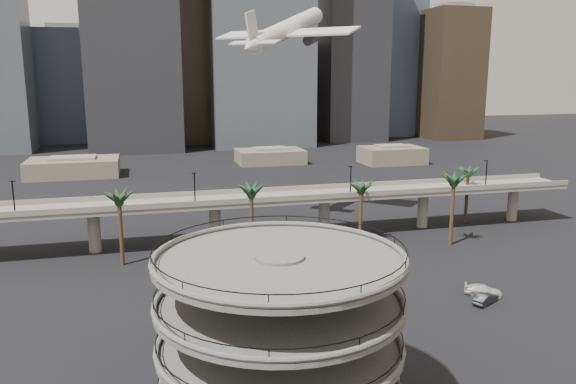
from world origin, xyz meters
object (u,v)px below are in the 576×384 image
object	(u,v)px
parking_ramp	(280,324)
car_b	(485,299)
overpass	(271,202)
car_a	(278,307)
airborne_jet	(287,30)
car_c	(483,290)

from	to	relation	value
parking_ramp	car_b	bearing A→B (deg)	29.30
overpass	car_a	bearing A→B (deg)	-101.58
car_a	car_b	bearing A→B (deg)	-106.67
airborne_jet	car_c	xyz separation A→B (m)	(15.19, -54.96, -40.54)
overpass	car_a	size ratio (longest dim) A/B	32.50
car_b	car_c	size ratio (longest dim) A/B	0.86
car_a	overpass	bearing A→B (deg)	-18.60
parking_ramp	overpass	world-z (taller)	parking_ramp
car_a	car_c	distance (m)	30.48
parking_ramp	overpass	xyz separation A→B (m)	(13.00, 59.00, -2.50)
car_c	parking_ramp	bearing A→B (deg)	152.48
parking_ramp	car_c	xyz separation A→B (m)	(36.32, 22.36, -9.07)
parking_ramp	airborne_jet	bearing A→B (deg)	74.72
car_b	car_c	xyz separation A→B (m)	(1.54, 2.84, 0.01)
airborne_jet	car_b	bearing A→B (deg)	-124.20
overpass	airborne_jet	size ratio (longest dim) A/B	4.39
airborne_jet	car_b	size ratio (longest dim) A/B	6.50
parking_ramp	car_b	size ratio (longest dim) A/B	4.87
airborne_jet	car_c	world-z (taller)	airborne_jet
car_a	car_c	xyz separation A→B (m)	(30.41, -2.07, 0.08)
parking_ramp	car_c	world-z (taller)	parking_ramp
airborne_jet	car_a	world-z (taller)	airborne_jet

